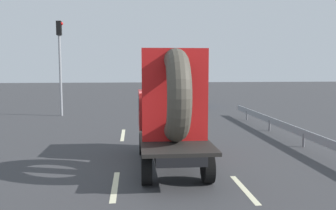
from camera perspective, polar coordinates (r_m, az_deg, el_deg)
ground_plane at (r=12.43m, az=-0.05°, el=-8.95°), size 120.00×120.00×0.00m
flatbed_truck at (r=11.91m, az=0.28°, el=-1.06°), size 2.02×5.46×3.75m
distant_sedan at (r=29.73m, az=3.48°, el=1.39°), size 1.88×4.40×1.43m
traffic_light at (r=24.49m, az=-16.67°, el=7.58°), size 0.42×0.36×6.10m
guardrail at (r=17.16m, az=17.94°, el=-3.23°), size 0.10×14.69×0.71m
lane_dash_left_near at (r=10.16m, az=-8.35°, el=-12.50°), size 0.16×2.52×0.01m
lane_dash_left_far at (r=17.27m, az=-7.12°, el=-4.69°), size 0.16×2.90×0.01m
lane_dash_right_near at (r=10.01m, az=11.92°, el=-12.84°), size 0.16×2.27×0.01m
lane_dash_right_far at (r=18.34m, az=3.72°, el=-4.02°), size 0.16×2.84×0.01m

